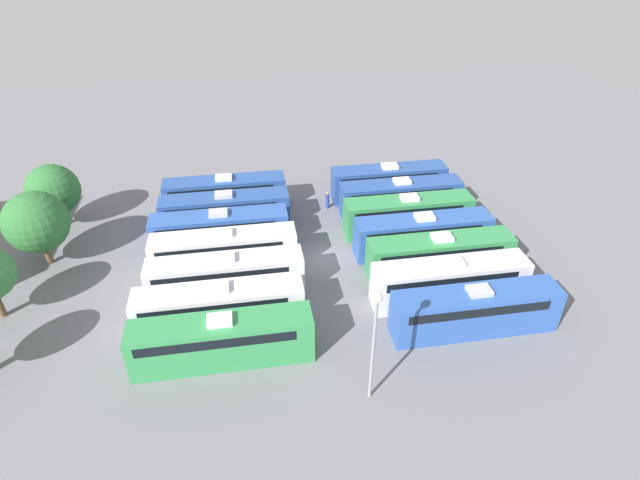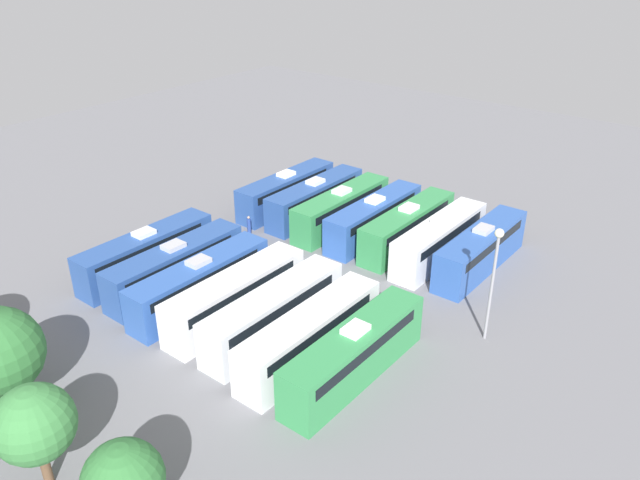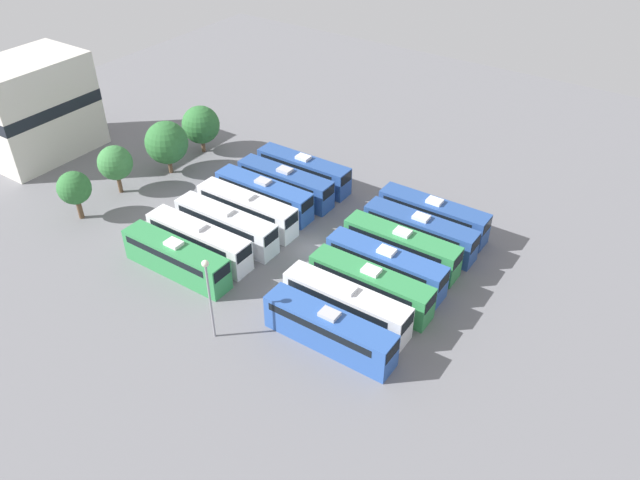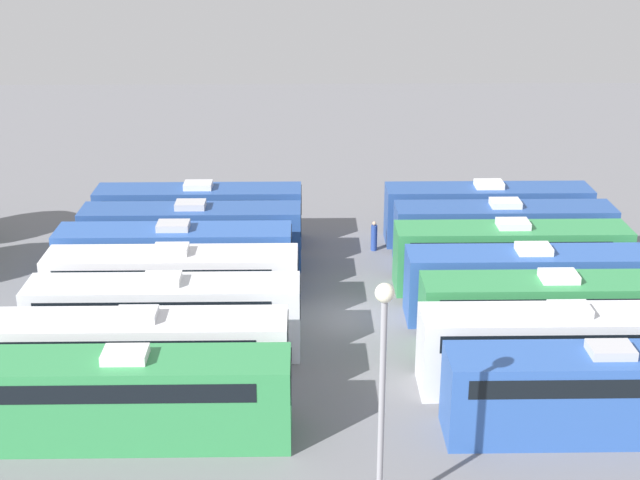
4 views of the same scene
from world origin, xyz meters
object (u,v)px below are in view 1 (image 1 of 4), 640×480
object	(u,v)px
bus_1	(449,280)
bus_3	(422,233)
bus_0	(475,309)
bus_10	(224,250)
bus_11	(220,230)
tree_3	(53,190)
bus_2	(439,255)
bus_4	(407,214)
light_pole	(375,330)
worker_person	(328,201)
bus_6	(388,181)
bus_8	(219,306)
bus_5	(400,196)
bus_13	(225,193)
bus_9	(226,276)
tree_2	(36,222)
bus_12	(225,211)
bus_7	(222,339)

from	to	relation	value
bus_1	bus_3	world-z (taller)	same
bus_0	bus_10	size ratio (longest dim) A/B	1.00
bus_11	tree_3	bearing A→B (deg)	67.07
bus_2	bus_10	size ratio (longest dim) A/B	1.00
bus_4	light_pole	world-z (taller)	light_pole
bus_4	worker_person	distance (m)	8.63
bus_6	bus_8	world-z (taller)	same
bus_2	tree_3	distance (m)	35.32
bus_5	bus_13	distance (m)	17.41
bus_5	bus_11	xyz separation A→B (m)	(-3.33, 17.52, 0.00)
light_pole	bus_9	bearing A→B (deg)	36.76
bus_1	bus_11	size ratio (longest dim) A/B	1.00
bus_4	bus_11	size ratio (longest dim) A/B	1.00
bus_6	tree_3	bearing A→B (deg)	90.84
light_pole	tree_3	bearing A→B (deg)	44.26
tree_2	bus_13	bearing A→B (deg)	-65.27
bus_1	bus_5	xyz separation A→B (m)	(13.55, -0.31, 0.00)
bus_12	tree_3	world-z (taller)	tree_3
bus_7	bus_4	bearing A→B (deg)	-51.12
bus_3	bus_12	world-z (taller)	same
bus_12	bus_13	bearing A→B (deg)	-0.23
bus_5	bus_13	size ratio (longest dim) A/B	1.00
bus_0	bus_2	distance (m)	6.85
bus_10	bus_12	xyz separation A→B (m)	(6.67, -0.13, 0.00)
bus_10	tree_2	bearing A→B (deg)	77.46
bus_6	bus_10	distance (m)	19.77
bus_6	bus_9	xyz separation A→B (m)	(-13.68, 16.85, 0.00)
bus_5	bus_9	world-z (taller)	same
bus_6	light_pole	distance (m)	26.74
bus_5	bus_12	size ratio (longest dim) A/B	1.00
bus_2	worker_person	size ratio (longest dim) A/B	6.81
bus_9	bus_4	bearing A→B (deg)	-67.79
bus_2	bus_13	bearing A→B (deg)	51.31
bus_8	tree_2	world-z (taller)	tree_2
bus_2	bus_9	size ratio (longest dim) A/B	1.00
bus_4	bus_1	bearing A→B (deg)	-179.91
bus_12	bus_0	bearing A→B (deg)	-134.65
bus_5	bus_13	xyz separation A→B (m)	(3.59, 17.03, 0.00)
bus_3	bus_11	xyz separation A→B (m)	(3.53, 17.39, 0.00)
bus_6	bus_11	distance (m)	18.61
bus_1	bus_2	xyz separation A→B (m)	(3.37, -0.47, 0.00)
bus_4	bus_5	xyz separation A→B (m)	(3.35, -0.32, 0.00)
bus_8	bus_11	distance (m)	10.42
bus_8	bus_9	xyz separation A→B (m)	(3.56, -0.47, 0.00)
bus_4	tree_2	distance (m)	31.84
bus_11	bus_5	bearing A→B (deg)	-79.24
bus_13	bus_0	bearing A→B (deg)	-140.11
bus_13	tree_2	world-z (taller)	tree_2
bus_6	bus_7	distance (m)	26.80
bus_1	bus_8	xyz separation A→B (m)	(-0.19, 17.23, 0.00)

